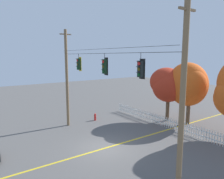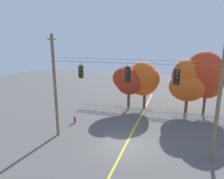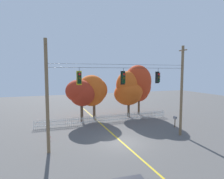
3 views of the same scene
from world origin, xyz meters
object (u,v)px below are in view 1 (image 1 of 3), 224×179
at_px(traffic_signal_northbound_secondary, 141,69).
at_px(fire_hydrant, 95,117).
at_px(autumn_maple_near_fence, 167,84).
at_px(traffic_signal_westbound_side, 105,66).
at_px(autumn_maple_mid, 188,84).
at_px(traffic_signal_southbound_primary, 79,64).

relative_size(traffic_signal_northbound_secondary, fire_hydrant, 1.96).
bearing_deg(fire_hydrant, autumn_maple_near_fence, 54.85).
relative_size(traffic_signal_westbound_side, autumn_maple_mid, 0.25).
relative_size(traffic_signal_westbound_side, fire_hydrant, 2.02).
distance_m(autumn_maple_near_fence, autumn_maple_mid, 2.10).
xyz_separation_m(traffic_signal_southbound_primary, fire_hydrant, (-2.47, 2.97, -5.68)).
distance_m(traffic_signal_northbound_secondary, autumn_maple_mid, 10.90).
relative_size(traffic_signal_southbound_primary, autumn_maple_mid, 0.24).
height_order(autumn_maple_mid, fire_hydrant, autumn_maple_mid).
bearing_deg(traffic_signal_northbound_secondary, autumn_maple_mid, 111.22).
distance_m(traffic_signal_southbound_primary, autumn_maple_mid, 10.86).
height_order(traffic_signal_westbound_side, autumn_maple_mid, traffic_signal_westbound_side).
distance_m(traffic_signal_westbound_side, fire_hydrant, 9.06).
height_order(traffic_signal_northbound_secondary, autumn_maple_near_fence, traffic_signal_northbound_secondary).
relative_size(traffic_signal_southbound_primary, fire_hydrant, 1.94).
bearing_deg(autumn_maple_near_fence, traffic_signal_northbound_secondary, -57.59).
distance_m(traffic_signal_northbound_secondary, fire_hydrant, 11.92).
height_order(traffic_signal_southbound_primary, traffic_signal_northbound_secondary, same).
bearing_deg(autumn_maple_mid, autumn_maple_near_fence, -154.48).
relative_size(traffic_signal_southbound_primary, traffic_signal_westbound_side, 0.96).
bearing_deg(autumn_maple_mid, traffic_signal_southbound_primary, -110.42).
bearing_deg(autumn_maple_mid, traffic_signal_northbound_secondary, -68.78).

